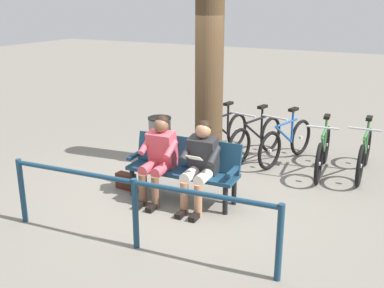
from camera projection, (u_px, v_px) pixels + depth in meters
The scene contains 13 objects.
ground_plane at pixel (182, 196), 6.66m from camera, with size 40.00×40.00×0.00m, color slate.
bench at pixel (185, 165), 6.47m from camera, with size 1.62×0.55×0.87m.
person_reading at pixel (200, 161), 6.15m from camera, with size 0.50×0.78×1.20m.
person_companion at pixel (159, 154), 6.41m from camera, with size 0.50×0.78×1.20m.
handbag at pixel (126, 181), 6.90m from camera, with size 0.30×0.14×0.24m, color #3F1E14.
tree_trunk at pixel (209, 76), 7.33m from camera, with size 0.46×0.46×3.12m, color #4C3823.
litter_bin at pixel (160, 140), 7.92m from camera, with size 0.40×0.40×0.81m.
bicycle_silver at pixel (364, 154), 7.36m from camera, with size 0.48×1.68×0.94m.
bicycle_orange at pixel (323, 152), 7.46m from camera, with size 0.48×1.68×0.94m.
bicycle_black at pixel (286, 142), 7.97m from camera, with size 0.58×1.64×0.94m.
bicycle_green at pixel (256, 139), 8.16m from camera, with size 0.54×1.65×0.94m.
bicycle_purple at pixel (222, 135), 8.40m from camera, with size 0.48×1.67×0.94m.
railing_fence at pixel (135, 200), 5.12m from camera, with size 3.35×0.34×0.85m.
Camera 1 is at (-2.98, 5.34, 2.75)m, focal length 42.85 mm.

